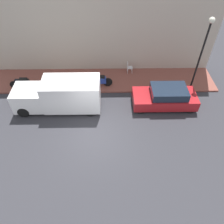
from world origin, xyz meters
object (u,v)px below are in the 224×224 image
(motorcycle_blue, at_px, (99,81))
(cafe_chair, at_px, (129,67))
(streetlamp, at_px, (204,44))
(motorcycle_black, at_px, (23,83))
(parked_car, at_px, (165,97))
(delivery_van, at_px, (59,95))

(motorcycle_blue, relative_size, cafe_chair, 2.20)
(motorcycle_blue, height_order, streetlamp, streetlamp)
(motorcycle_black, relative_size, streetlamp, 0.37)
(motorcycle_black, height_order, motorcycle_blue, motorcycle_blue)
(motorcycle_black, bearing_deg, streetlamp, -90.46)
(parked_car, distance_m, streetlamp, 3.94)
(parked_car, bearing_deg, motorcycle_black, 79.50)
(motorcycle_blue, height_order, cafe_chair, motorcycle_blue)
(cafe_chair, bearing_deg, motorcycle_black, 103.40)
(streetlamp, bearing_deg, motorcycle_blue, 88.00)
(delivery_van, relative_size, cafe_chair, 6.32)
(streetlamp, bearing_deg, cafe_chair, 66.18)
(parked_car, distance_m, motorcycle_blue, 4.71)
(streetlamp, xyz_separation_m, cafe_chair, (1.90, 4.31, -2.83))
(parked_car, relative_size, cafe_chair, 4.79)
(motorcycle_black, height_order, streetlamp, streetlamp)
(motorcycle_black, xyz_separation_m, cafe_chair, (1.81, -7.59, 0.06))
(parked_car, height_order, streetlamp, streetlamp)
(delivery_van, height_order, cafe_chair, delivery_van)
(delivery_van, distance_m, motorcycle_blue, 3.24)
(motorcycle_blue, bearing_deg, streetlamp, -92.00)
(streetlamp, distance_m, cafe_chair, 5.50)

